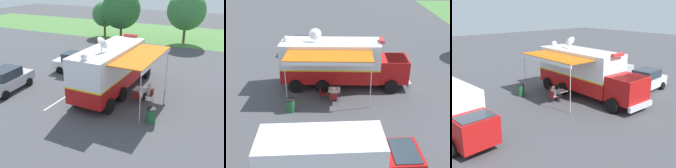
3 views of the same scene
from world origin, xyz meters
The scene contains 11 objects.
ground_plane centered at (0.00, 0.00, 0.00)m, with size 100.00×100.00×0.00m, color #47474C.
lot_stripe centered at (-2.67, -1.67, 0.00)m, with size 0.12×4.80×0.01m, color silver.
command_truck centered at (0.04, 0.75, 1.94)m, with size 4.90×9.51×4.53m.
folding_table centered at (2.18, 0.32, 0.67)m, with size 0.81×0.81×0.73m.
water_bottle centered at (2.24, 0.15, 0.83)m, with size 0.07×0.07×0.22m.
folding_chair_at_table centered at (2.98, 0.33, 0.51)m, with size 0.48×0.48×0.87m.
folding_chair_beside_table centered at (2.28, -0.53, 0.51)m, with size 0.48×0.48×0.87m.
seated_responder centered at (2.80, 0.33, 0.65)m, with size 0.66×0.55×1.25m.
trash_bin centered at (3.92, -2.44, 0.46)m, with size 0.57×0.57×0.91m.
car_behind_truck centered at (-4.70, 3.01, 0.88)m, with size 4.33×2.28×1.76m.
car_far_corner centered at (-7.17, -2.72, 0.88)m, with size 2.28×4.34×1.76m.
Camera 3 is at (14.32, 14.94, 6.74)m, focal length 43.17 mm.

